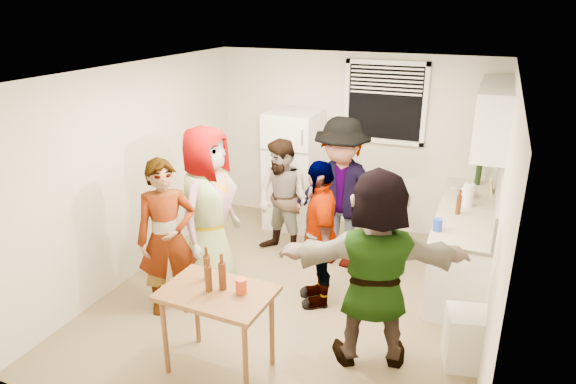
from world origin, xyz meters
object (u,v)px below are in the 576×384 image
at_px(beer_bottle_table, 223,289).
at_px(guest_black, 318,300).
at_px(guest_stripe, 173,309).
at_px(guest_back_left, 283,254).
at_px(trash_bin, 466,341).
at_px(serving_table, 221,368).
at_px(refrigerator, 293,170).
at_px(beer_bottle_counter, 457,214).
at_px(guest_back_right, 338,262).
at_px(blue_cup, 437,230).
at_px(kettle, 466,197).
at_px(red_cup, 241,293).
at_px(guest_grey, 213,287).
at_px(guest_orange, 369,357).
at_px(wine_bottle, 477,184).

xyz_separation_m(beer_bottle_table, guest_black, (0.42, 1.35, -0.80)).
relative_size(guest_stripe, guest_back_left, 1.09).
bearing_deg(trash_bin, serving_table, -156.44).
bearing_deg(guest_black, refrigerator, -176.52).
relative_size(refrigerator, guest_stripe, 1.01).
height_order(beer_bottle_counter, guest_back_right, beer_bottle_counter).
bearing_deg(blue_cup, kettle, 79.37).
xyz_separation_m(blue_cup, red_cup, (-1.41, -1.71, -0.10)).
bearing_deg(beer_bottle_table, guest_black, 72.53).
bearing_deg(guest_black, guest_grey, -106.80).
bearing_deg(red_cup, beer_bottle_counter, 55.03).
height_order(blue_cup, guest_orange, blue_cup).
bearing_deg(guest_black, blue_cup, 81.88).
xyz_separation_m(guest_back_right, guest_orange, (0.81, -1.69, 0.00)).
relative_size(guest_back_left, guest_back_right, 0.82).
height_order(guest_back_right, guest_black, guest_back_right).
bearing_deg(guest_orange, guest_back_left, -65.98).
xyz_separation_m(wine_bottle, guest_stripe, (-2.88, -2.78, -0.90)).
distance_m(serving_table, guest_back_left, 2.31).
bearing_deg(guest_stripe, beer_bottle_counter, -7.07).
bearing_deg(guest_grey, kettle, -56.67).
bearing_deg(guest_back_left, wine_bottle, 43.81).
bearing_deg(beer_bottle_table, guest_stripe, 148.54).
bearing_deg(guest_back_left, guest_stripe, -93.74).
distance_m(beer_bottle_table, guest_back_left, 2.40).
bearing_deg(guest_grey, guest_orange, -104.70).
relative_size(refrigerator, blue_cup, 13.38).
height_order(guest_stripe, guest_black, guest_stripe).
bearing_deg(beer_bottle_counter, guest_back_right, 178.22).
xyz_separation_m(guest_back_right, guest_black, (0.04, -0.95, 0.00)).
bearing_deg(red_cup, refrigerator, 103.71).
bearing_deg(beer_bottle_counter, guest_black, -145.63).
xyz_separation_m(refrigerator, guest_back_right, (0.98, -0.91, -0.85)).
bearing_deg(guest_stripe, serving_table, -72.78).
height_order(kettle, blue_cup, kettle).
relative_size(wine_bottle, guest_grey, 0.15).
relative_size(refrigerator, beer_bottle_counter, 7.95).
xyz_separation_m(red_cup, guest_grey, (-0.99, 1.15, -0.80)).
bearing_deg(beer_bottle_counter, serving_table, -127.66).
bearing_deg(guest_black, kettle, 111.69).
bearing_deg(guest_orange, guest_stripe, -19.44).
height_order(beer_bottle_table, guest_back_right, beer_bottle_table).
relative_size(wine_bottle, trash_bin, 0.55).
distance_m(kettle, red_cup, 3.26).
relative_size(kettle, beer_bottle_counter, 1.16).
xyz_separation_m(kettle, guest_stripe, (-2.78, -2.23, -0.90)).
distance_m(blue_cup, guest_stripe, 2.94).
bearing_deg(guest_orange, kettle, -124.96).
xyz_separation_m(beer_bottle_counter, serving_table, (-1.78, -2.30, -0.90)).
distance_m(beer_bottle_counter, red_cup, 2.74).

